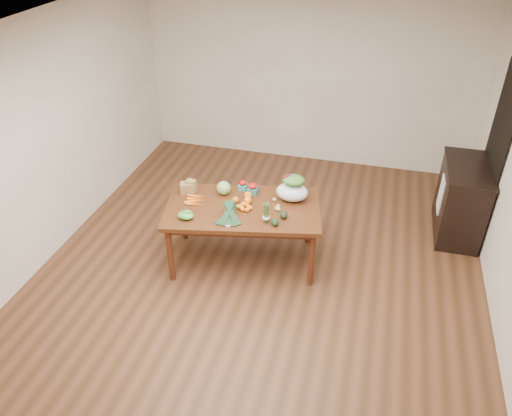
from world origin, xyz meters
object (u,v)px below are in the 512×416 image
(kale_bunch, at_px, (229,215))
(cabinet, at_px, (461,200))
(cabbage, at_px, (224,188))
(asparagus_bundle, at_px, (266,213))
(dining_table, at_px, (243,234))
(mandarin_cluster, at_px, (244,205))
(salad_bag, at_px, (292,189))
(paper_bag, at_px, (188,187))

(kale_bunch, bearing_deg, cabinet, 20.26)
(cabbage, relative_size, asparagus_bundle, 0.64)
(dining_table, distance_m, kale_bunch, 0.56)
(dining_table, distance_m, asparagus_bundle, 0.64)
(cabinet, height_order, mandarin_cluster, cabinet)
(cabbage, bearing_deg, kale_bunch, -66.62)
(cabinet, bearing_deg, mandarin_cluster, -152.16)
(kale_bunch, distance_m, asparagus_bundle, 0.40)
(asparagus_bundle, bearing_deg, salad_bag, 59.90)
(paper_bag, relative_size, kale_bunch, 0.54)
(asparagus_bundle, distance_m, salad_bag, 0.55)
(mandarin_cluster, distance_m, kale_bunch, 0.30)
(dining_table, distance_m, salad_bag, 0.77)
(cabbage, bearing_deg, asparagus_bundle, -35.46)
(paper_bag, bearing_deg, cabinet, 19.61)
(dining_table, distance_m, mandarin_cluster, 0.42)
(cabinet, bearing_deg, paper_bag, -160.39)
(cabinet, relative_size, kale_bunch, 2.55)
(dining_table, xyz_separation_m, cabbage, (-0.29, 0.20, 0.45))
(mandarin_cluster, xyz_separation_m, kale_bunch, (-0.08, -0.28, 0.04))
(dining_table, relative_size, kale_bunch, 4.28)
(mandarin_cluster, bearing_deg, asparagus_bundle, -33.11)
(dining_table, relative_size, mandarin_cluster, 9.50)
(asparagus_bundle, xyz_separation_m, salad_bag, (0.17, 0.52, 0.02))
(cabinet, xyz_separation_m, kale_bunch, (-2.52, -1.57, 0.36))
(dining_table, xyz_separation_m, mandarin_cluster, (0.02, -0.03, 0.42))
(cabinet, relative_size, cabbage, 6.38)
(cabinet, distance_m, salad_bag, 2.23)
(paper_bag, xyz_separation_m, kale_bunch, (0.64, -0.45, 0.00))
(cabinet, bearing_deg, kale_bunch, -148.07)
(cabbage, bearing_deg, salad_bag, 5.86)
(cabbage, bearing_deg, dining_table, -35.55)
(dining_table, xyz_separation_m, salad_bag, (0.50, 0.29, 0.52))
(cabbage, relative_size, salad_bag, 0.44)
(dining_table, height_order, kale_bunch, kale_bunch)
(paper_bag, relative_size, cabbage, 1.36)
(salad_bag, bearing_deg, kale_bunch, -132.82)
(dining_table, relative_size, asparagus_bundle, 6.84)
(salad_bag, bearing_deg, mandarin_cluster, -146.05)
(cabbage, bearing_deg, mandarin_cluster, -37.64)
(kale_bunch, bearing_deg, mandarin_cluster, 61.79)
(mandarin_cluster, xyz_separation_m, asparagus_bundle, (0.30, -0.20, 0.08))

